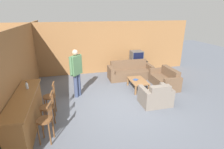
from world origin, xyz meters
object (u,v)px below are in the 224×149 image
at_px(bar_chair_mid, 48,110).
at_px(book_on_table, 136,80).
at_px(bar_chair_far, 50,99).
at_px(couch_far, 130,72).
at_px(bar_chair_near, 45,123).
at_px(loveseat_right, 165,80).
at_px(armchair_near, 156,97).
at_px(bottle, 27,85).
at_px(person_by_window, 76,71).
at_px(coffee_table, 138,81).
at_px(tv, 137,56).
at_px(tv_unit, 136,66).

height_order(bar_chair_mid, book_on_table, bar_chair_mid).
xyz_separation_m(bar_chair_far, couch_far, (3.44, 2.45, -0.25)).
xyz_separation_m(bar_chair_near, loveseat_right, (4.58, 2.40, -0.26)).
height_order(couch_far, armchair_near, couch_far).
bearing_deg(bottle, bar_chair_mid, -43.31).
xyz_separation_m(bar_chair_near, person_by_window, (0.88, 2.34, 0.47)).
bearing_deg(couch_far, armchair_near, -89.79).
xyz_separation_m(loveseat_right, person_by_window, (-3.70, -0.06, 0.73)).
bearing_deg(person_by_window, bar_chair_mid, -116.77).
distance_m(bar_chair_far, coffee_table, 3.52).
height_order(armchair_near, person_by_window, person_by_window).
height_order(armchair_near, loveseat_right, armchair_near).
distance_m(coffee_table, person_by_window, 2.54).
distance_m(bar_chair_far, person_by_window, 1.48).
distance_m(bar_chair_far, loveseat_right, 4.73).
xyz_separation_m(bar_chair_near, tv, (4.06, 4.47, 0.34)).
bearing_deg(bottle, book_on_table, 19.03).
bearing_deg(couch_far, bar_chair_far, -144.59).
bearing_deg(tv, bottle, -144.00).
distance_m(coffee_table, tv, 2.27).
distance_m(couch_far, tv_unit, 0.98).
relative_size(bar_chair_far, bottle, 4.85).
distance_m(tv, book_on_table, 2.24).
bearing_deg(person_by_window, couch_far, 27.88).
bearing_deg(bottle, bar_chair_near, -63.93).
relative_size(coffee_table, bottle, 4.71).
relative_size(loveseat_right, book_on_table, 6.44).
bearing_deg(armchair_near, person_by_window, 153.19).
height_order(bar_chair_mid, couch_far, bar_chair_mid).
bearing_deg(bar_chair_far, bottle, -166.49).
xyz_separation_m(bar_chair_mid, loveseat_right, (4.58, 1.80, -0.26)).
relative_size(armchair_near, book_on_table, 4.41).
distance_m(bottle, book_on_table, 4.07).
bearing_deg(armchair_near, tv, 80.06).
bearing_deg(tv_unit, armchair_near, -99.93).
bearing_deg(bar_chair_far, loveseat_right, 14.11).
height_order(bar_chair_far, coffee_table, bar_chair_far).
bearing_deg(bar_chair_near, person_by_window, 69.47).
distance_m(armchair_near, person_by_window, 2.98).
bearing_deg(tv_unit, book_on_table, -111.71).
distance_m(bar_chair_near, tv, 6.04).
distance_m(loveseat_right, tv, 2.21).
xyz_separation_m(bar_chair_near, armchair_near, (3.46, 1.04, -0.25)).
bearing_deg(bar_chair_mid, coffee_table, 28.10).
relative_size(armchair_near, person_by_window, 0.56).
bearing_deg(bottle, armchair_near, -1.14).
relative_size(bottle, person_by_window, 0.12).
relative_size(coffee_table, tv_unit, 0.96).
bearing_deg(coffee_table, person_by_window, -179.12).
relative_size(bar_chair_near, tv, 1.74).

